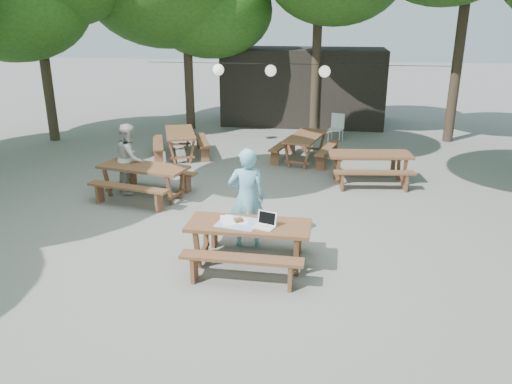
{
  "coord_description": "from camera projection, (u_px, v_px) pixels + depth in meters",
  "views": [
    {
      "loc": [
        1.86,
        -9.09,
        3.89
      ],
      "look_at": [
        0.53,
        -1.08,
        1.05
      ],
      "focal_mm": 35.0,
      "sensor_mm": 36.0,
      "label": 1
    }
  ],
  "objects": [
    {
      "name": "paper_lanterns",
      "position": [
        271.0,
        70.0,
        14.86
      ],
      "size": [
        9.0,
        0.34,
        0.38
      ],
      "color": "black",
      "rests_on": "ground"
    },
    {
      "name": "picnic_table_far_e",
      "position": [
        305.0,
        148.0,
        14.19
      ],
      "size": [
        1.93,
        2.18,
        0.75
      ],
      "rotation": [
        0.0,
        0.0,
        1.37
      ],
      "color": "#52361D",
      "rests_on": "ground"
    },
    {
      "name": "ground",
      "position": [
        239.0,
        222.0,
        10.04
      ],
      "size": [
        80.0,
        80.0,
        0.0
      ],
      "primitive_type": "plane",
      "color": "slate",
      "rests_on": "ground"
    },
    {
      "name": "main_picnic_table",
      "position": [
        249.0,
        244.0,
        8.17
      ],
      "size": [
        2.0,
        1.58,
        0.75
      ],
      "color": "#52361D",
      "rests_on": "ground"
    },
    {
      "name": "tabletop_clutter",
      "position": [
        237.0,
        222.0,
        8.08
      ],
      "size": [
        0.73,
        0.65,
        0.08
      ],
      "color": "#3B75C9",
      "rests_on": "main_picnic_table"
    },
    {
      "name": "plastic_chair",
      "position": [
        336.0,
        133.0,
        16.56
      ],
      "size": [
        0.54,
        0.54,
        0.9
      ],
      "rotation": [
        0.0,
        0.0,
        -0.27
      ],
      "color": "silver",
      "rests_on": "ground"
    },
    {
      "name": "picnic_table_ne",
      "position": [
        369.0,
        167.0,
        12.35
      ],
      "size": [
        2.1,
        1.82,
        0.75
      ],
      "rotation": [
        0.0,
        0.0,
        0.14
      ],
      "color": "#52361D",
      "rests_on": "ground"
    },
    {
      "name": "second_person",
      "position": [
        130.0,
        158.0,
        11.58
      ],
      "size": [
        0.79,
        0.92,
        1.62
      ],
      "primitive_type": "imported",
      "rotation": [
        0.0,
        0.0,
        1.83
      ],
      "color": "beige",
      "rests_on": "ground"
    },
    {
      "name": "pavilion",
      "position": [
        304.0,
        86.0,
        19.27
      ],
      "size": [
        6.0,
        3.0,
        2.8
      ],
      "primitive_type": "cube",
      "color": "black",
      "rests_on": "ground"
    },
    {
      "name": "picnic_table_nw",
      "position": [
        144.0,
        181.0,
        11.3
      ],
      "size": [
        2.16,
        1.91,
        0.75
      ],
      "rotation": [
        0.0,
        0.0,
        -0.19
      ],
      "color": "#52361D",
      "rests_on": "ground"
    },
    {
      "name": "woman",
      "position": [
        247.0,
        198.0,
        8.76
      ],
      "size": [
        0.72,
        0.54,
        1.8
      ],
      "primitive_type": "imported",
      "rotation": [
        0.0,
        0.0,
        3.32
      ],
      "color": "#74BBD3",
      "rests_on": "ground"
    },
    {
      "name": "laptop",
      "position": [
        265.0,
        223.0,
        7.92
      ],
      "size": [
        0.39,
        0.35,
        0.24
      ],
      "rotation": [
        0.0,
        0.0,
        -0.31
      ],
      "color": "white",
      "rests_on": "main_picnic_table"
    },
    {
      "name": "picnic_table_far_w",
      "position": [
        180.0,
        143.0,
        14.69
      ],
      "size": [
        2.15,
        2.33,
        0.75
      ],
      "rotation": [
        0.0,
        0.0,
        1.93
      ],
      "color": "#52361D",
      "rests_on": "ground"
    }
  ]
}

